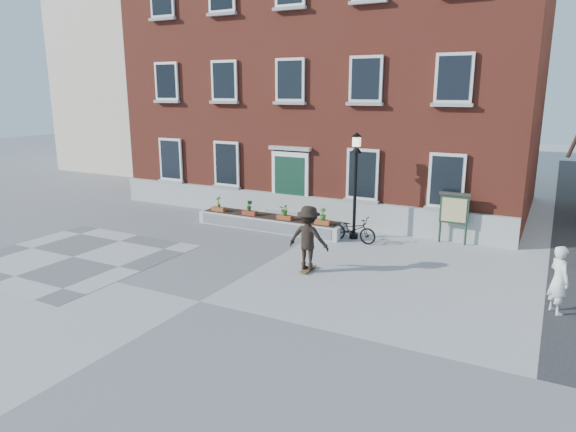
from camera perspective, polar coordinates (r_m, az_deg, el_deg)
The scene contains 10 objects.
ground at distance 13.82m, azimuth -9.76°, elevation -9.33°, with size 100.00×100.00×0.00m, color #A2A2A5.
checker_patch at distance 18.51m, azimuth -22.78°, elevation -4.22°, with size 6.00×6.00×0.01m, color #5F5F62.
distant_building at distance 39.64m, azimuth -13.40°, elevation 15.00°, with size 10.00×12.00×13.00m, color beige.
bicycle at distance 18.78m, azimuth 7.19°, elevation -1.48°, with size 0.63×1.81×0.95m, color black.
bystander at distance 14.29m, azimuth 27.87°, elevation -6.29°, with size 0.63×0.41×1.73m, color white.
brick_building at distance 25.95m, azimuth 5.64°, elevation 15.73°, with size 18.40×10.85×12.60m.
planter_assembly at distance 20.44m, azimuth -2.00°, elevation -0.61°, with size 6.20×1.12×1.15m.
lamp_post at distance 18.83m, azimuth 7.53°, elevation 4.98°, with size 0.40×0.40×3.93m.
notice_board at distance 19.18m, azimuth 17.99°, elevation 0.70°, with size 1.10×0.16×1.87m.
skateboarder at distance 15.49m, azimuth 2.29°, elevation -2.44°, with size 1.30×0.79×2.04m.
Camera 1 is at (7.90, -9.99, 5.36)m, focal length 32.00 mm.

